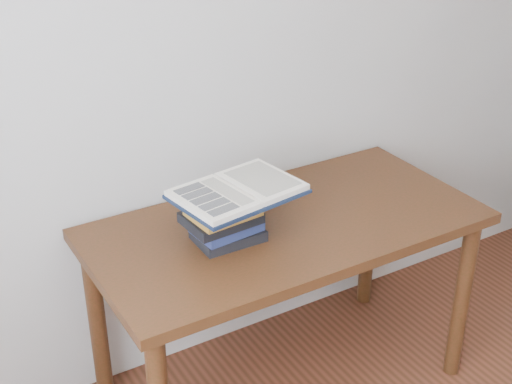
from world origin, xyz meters
TOP-DOWN VIEW (x-y plane):
  - desk at (0.06, 1.38)m, footprint 1.32×0.66m
  - book_stack at (-0.17, 1.37)m, footprint 0.25×0.20m
  - open_book at (-0.13, 1.36)m, footprint 0.42×0.32m

SIDE VIEW (x-z plane):
  - desk at x=0.06m, z-range 0.26..0.96m
  - book_stack at x=-0.17m, z-range 0.71..0.87m
  - open_book at x=-0.13m, z-range 0.87..0.90m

